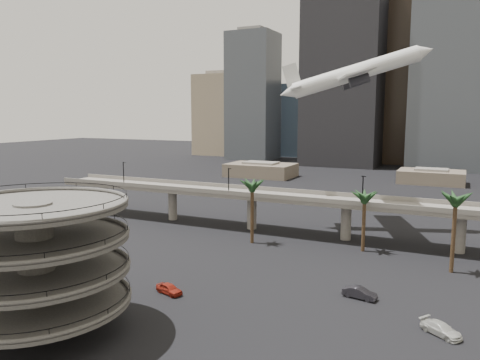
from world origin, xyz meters
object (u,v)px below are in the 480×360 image
at_px(car_c, 441,329).
at_px(parking_ramp, 36,255).
at_px(car_b, 360,293).
at_px(car_a, 169,289).
at_px(overpass, 297,202).
at_px(airborne_jet, 354,73).

bearing_deg(car_c, parking_ramp, 149.41).
bearing_deg(car_b, car_a, 121.77).
bearing_deg(parking_ramp, overpass, 77.57).
bearing_deg(parking_ramp, car_a, 67.25).
height_order(overpass, airborne_jet, airborne_jet).
bearing_deg(overpass, parking_ramp, -102.43).
relative_size(parking_ramp, car_b, 4.46).
relative_size(car_b, car_c, 0.95).
xyz_separation_m(car_a, car_c, (37.30, 3.35, -0.03)).
bearing_deg(car_c, airborne_jet, 58.64).
bearing_deg(parking_ramp, car_b, 39.89).
distance_m(overpass, car_c, 50.12).
distance_m(parking_ramp, car_a, 20.78).
bearing_deg(car_c, car_a, 129.72).
bearing_deg(car_c, overpass, 73.98).
bearing_deg(airborne_jet, overpass, -148.55).
distance_m(airborne_jet, car_c, 65.06).
relative_size(overpass, car_c, 24.91).
height_order(airborne_jet, car_b, airborne_jet).
xyz_separation_m(car_b, car_c, (11.25, -7.23, -0.06)).
distance_m(parking_ramp, car_b, 44.30).
xyz_separation_m(parking_ramp, car_c, (44.53, 20.59, -9.08)).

